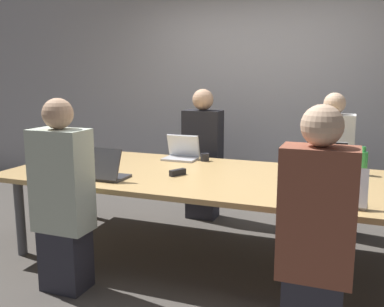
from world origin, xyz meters
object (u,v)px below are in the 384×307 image
(laptop_near_left, at_px, (104,170))
(stapler, at_px, (178,172))
(laptop_far_right, at_px, (326,161))
(laptop_far_midleft, at_px, (182,152))
(person_far_right, at_px, (331,167))
(laptop_near_right, at_px, (337,194))
(cup_far_midleft, at_px, (205,157))
(person_far_midleft, at_px, (203,156))
(person_near_right, at_px, (316,237))
(person_near_left, at_px, (63,199))
(bottle_far_right, at_px, (363,163))

(laptop_near_left, distance_m, stapler, 0.60)
(laptop_far_right, bearing_deg, stapler, -148.23)
(laptop_far_midleft, bearing_deg, person_far_right, 18.14)
(laptop_near_right, xyz_separation_m, cup_far_midleft, (-1.25, 1.04, -0.04))
(laptop_far_right, bearing_deg, person_far_midleft, 162.66)
(person_near_right, bearing_deg, cup_far_midleft, -52.58)
(person_near_left, bearing_deg, cup_far_midleft, -112.13)
(person_near_right, bearing_deg, bottle_far_right, -99.51)
(laptop_far_midleft, bearing_deg, person_near_right, -47.36)
(person_far_midleft, height_order, person_near_left, person_far_midleft)
(laptop_far_midleft, height_order, cup_far_midleft, laptop_far_midleft)
(laptop_near_right, height_order, laptop_far_right, laptop_near_right)
(person_far_midleft, bearing_deg, laptop_near_right, -46.12)
(person_far_right, bearing_deg, person_near_right, -89.08)
(laptop_far_right, distance_m, person_near_left, 2.24)
(person_near_right, distance_m, person_far_midleft, 2.41)
(person_far_right, xyz_separation_m, bottle_far_right, (0.27, -0.54, 0.16))
(stapler, bearing_deg, laptop_near_right, 9.70)
(person_near_right, distance_m, laptop_far_midleft, 2.09)
(person_near_right, relative_size, laptop_far_midleft, 4.28)
(person_far_midleft, xyz_separation_m, bottle_far_right, (1.60, -0.54, 0.15))
(cup_far_midleft, bearing_deg, stapler, -91.03)
(bottle_far_right, height_order, stapler, bottle_far_right)
(person_near_left, bearing_deg, laptop_far_midleft, -103.32)
(person_far_midleft, bearing_deg, cup_far_midleft, -68.17)
(laptop_far_right, distance_m, person_far_right, 0.43)
(person_far_midleft, xyz_separation_m, person_far_right, (1.32, 0.00, -0.01))
(person_near_right, distance_m, laptop_near_left, 1.77)
(person_near_right, relative_size, person_near_left, 1.01)
(cup_far_midleft, distance_m, laptop_far_right, 1.12)
(laptop_near_right, relative_size, laptop_far_midleft, 1.10)
(cup_far_midleft, relative_size, person_far_right, 0.06)
(bottle_far_right, bearing_deg, person_far_midleft, 161.27)
(person_near_right, height_order, cup_far_midleft, person_near_right)
(person_far_midleft, relative_size, person_near_left, 1.01)
(person_far_midleft, relative_size, cup_far_midleft, 17.00)
(laptop_near_right, distance_m, cup_far_midleft, 1.63)
(person_near_right, xyz_separation_m, stapler, (-1.19, 0.89, 0.07))
(person_far_midleft, bearing_deg, stapler, -81.23)
(laptop_near_left, bearing_deg, laptop_far_midleft, -105.18)
(laptop_near_right, distance_m, laptop_far_midleft, 1.82)
(laptop_far_midleft, distance_m, person_far_midleft, 0.47)
(laptop_far_midleft, xyz_separation_m, stapler, (0.23, -0.65, -0.04))
(person_far_right, xyz_separation_m, person_near_left, (-1.72, -1.87, 0.01))
(person_far_midleft, distance_m, cup_far_midleft, 0.50)
(laptop_far_right, bearing_deg, laptop_near_right, -82.72)
(laptop_far_right, xyz_separation_m, person_near_left, (-1.69, -1.47, -0.12))
(laptop_far_midleft, height_order, bottle_far_right, same)
(laptop_far_right, bearing_deg, person_near_left, -139.08)
(person_near_right, xyz_separation_m, person_far_right, (-0.03, 1.99, -0.01))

